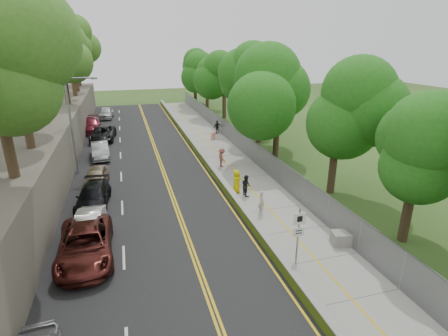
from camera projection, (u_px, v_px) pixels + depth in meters
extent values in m
plane|color=#33511E|center=(255.00, 238.00, 19.89)|extent=(140.00, 140.00, 0.00)
cube|color=black|center=(141.00, 163.00, 32.03)|extent=(11.20, 66.00, 0.04)
cube|color=gray|center=(224.00, 156.00, 34.11)|extent=(4.20, 66.00, 0.05)
cube|color=#A8EE23|center=(201.00, 155.00, 33.41)|extent=(0.42, 66.00, 0.60)
cube|color=#595147|center=(41.00, 150.00, 29.24)|extent=(5.00, 66.00, 4.00)
cube|color=slate|center=(245.00, 145.00, 34.32)|extent=(0.04, 66.00, 2.00)
cylinder|color=gray|center=(71.00, 127.00, 28.39)|extent=(0.18, 0.18, 8.00)
cylinder|color=gray|center=(79.00, 78.00, 27.37)|extent=(2.30, 0.13, 0.13)
cube|color=gray|center=(94.00, 78.00, 27.67)|extent=(0.50, 0.22, 0.14)
cylinder|color=gray|center=(298.00, 237.00, 16.91)|extent=(0.09, 0.09, 3.10)
cube|color=white|center=(300.00, 219.00, 16.55)|extent=(0.62, 0.04, 0.62)
cube|color=white|center=(299.00, 232.00, 16.78)|extent=(0.56, 0.04, 0.50)
cylinder|color=red|center=(213.00, 136.00, 39.69)|extent=(0.51, 0.51, 0.84)
cube|color=slate|center=(342.00, 238.00, 19.05)|extent=(1.22, 1.02, 0.71)
imported|color=white|center=(89.00, 226.00, 19.75)|extent=(1.80, 4.20, 1.35)
imported|color=#4D1B17|center=(85.00, 244.00, 17.69)|extent=(2.78, 5.78, 1.59)
imported|color=black|center=(93.00, 196.00, 23.41)|extent=(2.37, 5.00, 1.41)
imported|color=tan|center=(96.00, 177.00, 26.80)|extent=(1.93, 4.18, 1.39)
imported|color=#9D9EA4|center=(100.00, 150.00, 33.33)|extent=(1.88, 4.51, 1.45)
imported|color=black|center=(103.00, 134.00, 39.37)|extent=(2.97, 5.60, 1.50)
imported|color=maroon|center=(90.00, 125.00, 43.13)|extent=(2.39, 5.66, 1.63)
imported|color=silver|center=(106.00, 113.00, 50.72)|extent=(2.28, 4.80, 1.58)
imported|color=yellow|center=(236.00, 181.00, 25.48)|extent=(0.70, 0.94, 1.75)
imported|color=beige|center=(262.00, 202.00, 22.35)|extent=(0.39, 0.59, 1.59)
imported|color=black|center=(246.00, 185.00, 25.02)|extent=(0.70, 0.84, 1.56)
imported|color=brown|center=(222.00, 158.00, 30.81)|extent=(0.75, 1.15, 1.68)
imported|color=black|center=(217.00, 127.00, 42.15)|extent=(1.00, 0.60, 1.59)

